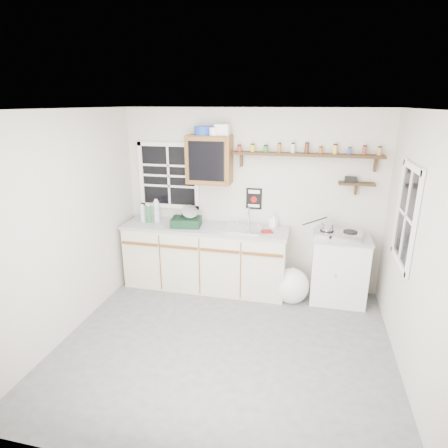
% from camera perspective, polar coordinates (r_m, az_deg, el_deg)
% --- Properties ---
extents(room, '(3.64, 3.24, 2.54)m').
position_cam_1_polar(room, '(3.77, 0.17, -2.26)').
color(room, '#504F52').
rests_on(room, ground).
extents(main_cabinet, '(2.31, 0.63, 0.92)m').
position_cam_1_polar(main_cabinet, '(5.37, -2.84, -4.99)').
color(main_cabinet, beige).
rests_on(main_cabinet, floor).
extents(right_cabinet, '(0.73, 0.57, 0.91)m').
position_cam_1_polar(right_cabinet, '(5.23, 17.09, -6.50)').
color(right_cabinet, silver).
rests_on(right_cabinet, floor).
extents(sink, '(0.52, 0.44, 0.29)m').
position_cam_1_polar(sink, '(5.09, 2.91, -0.63)').
color(sink, '#BBBBC0').
rests_on(sink, main_cabinet).
extents(upper_cabinet, '(0.60, 0.32, 0.65)m').
position_cam_1_polar(upper_cabinet, '(5.12, -2.25, 9.78)').
color(upper_cabinet, brown).
rests_on(upper_cabinet, wall_back).
extents(upper_cabinet_clutter, '(0.47, 0.24, 0.14)m').
position_cam_1_polar(upper_cabinet_clutter, '(5.08, -2.03, 14.07)').
color(upper_cabinet_clutter, '#18379E').
rests_on(upper_cabinet_clutter, upper_cabinet).
extents(spice_shelf, '(1.91, 0.18, 0.35)m').
position_cam_1_polar(spice_shelf, '(5.00, 12.37, 10.38)').
color(spice_shelf, black).
rests_on(spice_shelf, wall_back).
extents(secondary_shelf, '(0.45, 0.16, 0.24)m').
position_cam_1_polar(secondary_shelf, '(5.10, 19.31, 5.92)').
color(secondary_shelf, black).
rests_on(secondary_shelf, wall_back).
extents(warning_sign, '(0.22, 0.02, 0.30)m').
position_cam_1_polar(warning_sign, '(5.25, 4.59, 3.87)').
color(warning_sign, black).
rests_on(warning_sign, wall_back).
extents(window_back, '(0.93, 0.03, 0.98)m').
position_cam_1_polar(window_back, '(5.50, -8.42, 7.28)').
color(window_back, black).
rests_on(window_back, wall_back).
extents(window_right, '(0.03, 0.78, 1.08)m').
position_cam_1_polar(window_right, '(4.27, 26.06, 1.11)').
color(window_right, black).
rests_on(window_right, wall_back).
extents(water_bottles, '(0.28, 0.14, 0.33)m').
position_cam_1_polar(water_bottles, '(5.46, -11.10, 1.71)').
color(water_bottles, '#A7BCC4').
rests_on(water_bottles, main_cabinet).
extents(dish_rack, '(0.44, 0.35, 0.30)m').
position_cam_1_polar(dish_rack, '(5.20, -5.62, 0.69)').
color(dish_rack, black).
rests_on(dish_rack, main_cabinet).
extents(soap_bottle, '(0.12, 0.12, 0.20)m').
position_cam_1_polar(soap_bottle, '(5.18, 7.60, 0.58)').
color(soap_bottle, silver).
rests_on(soap_bottle, main_cabinet).
extents(rag, '(0.18, 0.17, 0.02)m').
position_cam_1_polar(rag, '(4.99, 6.53, -1.14)').
color(rag, maroon).
rests_on(rag, main_cabinet).
extents(hotplate, '(0.61, 0.37, 0.08)m').
position_cam_1_polar(hotplate, '(5.03, 17.02, -1.44)').
color(hotplate, '#BBBBC0').
rests_on(hotplate, right_cabinet).
extents(saucepan, '(0.40, 0.20, 0.17)m').
position_cam_1_polar(saucepan, '(5.00, 15.37, -0.38)').
color(saucepan, '#BBBBC0').
rests_on(saucepan, hotplate).
extents(trash_bag, '(0.45, 0.40, 0.51)m').
position_cam_1_polar(trash_bag, '(5.17, 10.24, -9.20)').
color(trash_bag, silver).
rests_on(trash_bag, floor).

